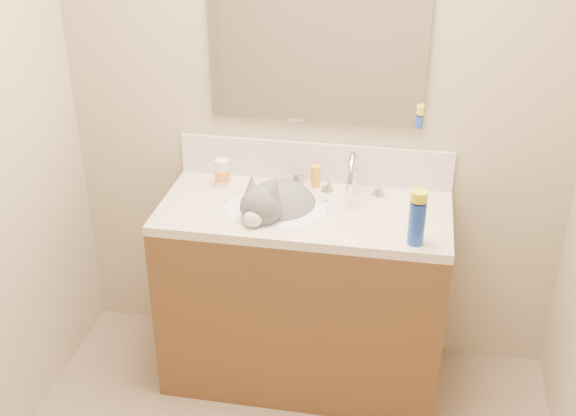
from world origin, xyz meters
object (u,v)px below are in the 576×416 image
at_px(amber_bottle, 315,176).
at_px(cat, 276,210).
at_px(silver_jar, 298,178).
at_px(spray_can, 417,223).
at_px(faucet, 352,178).
at_px(vanity_cabinet, 303,298).
at_px(basin, 275,224).
at_px(pill_bottle, 222,173).

bearing_deg(amber_bottle, cat, -122.92).
bearing_deg(silver_jar, amber_bottle, -6.60).
xyz_separation_m(amber_bottle, spray_can, (0.44, -0.41, 0.04)).
xyz_separation_m(faucet, silver_jar, (-0.24, 0.08, -0.06)).
height_order(cat, spray_can, cat).
xyz_separation_m(vanity_cabinet, basin, (-0.12, -0.03, 0.38)).
height_order(basin, pill_bottle, pill_bottle).
height_order(basin, spray_can, spray_can).
relative_size(pill_bottle, spray_can, 0.69).
bearing_deg(silver_jar, vanity_cabinet, -73.26).
xyz_separation_m(pill_bottle, spray_can, (0.84, -0.36, 0.03)).
bearing_deg(cat, silver_jar, 91.04).
height_order(basin, amber_bottle, amber_bottle).
xyz_separation_m(basin, faucet, (0.30, 0.17, 0.16)).
distance_m(faucet, silver_jar, 0.26).
height_order(vanity_cabinet, amber_bottle, amber_bottle).
height_order(faucet, pill_bottle, faucet).
bearing_deg(silver_jar, basin, -102.99).
relative_size(silver_jar, spray_can, 0.34).
bearing_deg(pill_bottle, amber_bottle, 7.38).
xyz_separation_m(vanity_cabinet, pill_bottle, (-0.39, 0.15, 0.51)).
bearing_deg(faucet, cat, -155.10).
bearing_deg(silver_jar, pill_bottle, -169.30).
bearing_deg(basin, pill_bottle, 145.84).
distance_m(basin, spray_can, 0.62).
xyz_separation_m(faucet, cat, (-0.30, -0.14, -0.11)).
bearing_deg(basin, spray_can, -17.04).
bearing_deg(cat, spray_can, -4.38).
relative_size(vanity_cabinet, cat, 2.49).
relative_size(faucet, cat, 0.58).
relative_size(amber_bottle, spray_can, 0.59).
distance_m(vanity_cabinet, silver_jar, 0.53).
bearing_deg(pill_bottle, faucet, -1.47).
xyz_separation_m(pill_bottle, silver_jar, (0.32, 0.06, -0.03)).
relative_size(vanity_cabinet, pill_bottle, 10.23).
height_order(vanity_cabinet, cat, cat).
relative_size(basin, spray_can, 2.63).
bearing_deg(spray_can, vanity_cabinet, 155.62).
height_order(vanity_cabinet, silver_jar, silver_jar).
relative_size(vanity_cabinet, amber_bottle, 11.97).
relative_size(basin, silver_jar, 7.64).
xyz_separation_m(basin, silver_jar, (0.06, 0.24, 0.10)).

